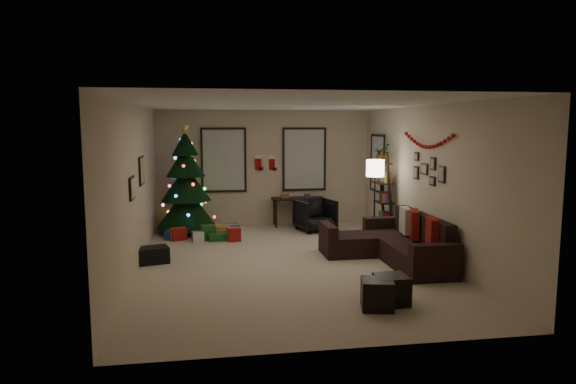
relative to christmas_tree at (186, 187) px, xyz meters
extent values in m
plane|color=#C8B397|center=(1.79, -2.80, -1.01)|extent=(7.00, 7.00, 0.00)
plane|color=white|center=(1.79, -2.80, 1.69)|extent=(7.00, 7.00, 0.00)
plane|color=beige|center=(1.79, 0.70, 0.34)|extent=(5.00, 0.00, 5.00)
plane|color=beige|center=(1.79, -6.30, 0.34)|extent=(5.00, 0.00, 5.00)
plane|color=beige|center=(-0.71, -2.80, 0.34)|extent=(0.00, 7.00, 7.00)
plane|color=beige|center=(4.29, -2.80, 0.34)|extent=(0.00, 7.00, 7.00)
cube|color=#728CB2|center=(0.84, 0.67, 0.54)|extent=(0.94, 0.02, 1.35)
cube|color=beige|center=(0.84, 0.67, 0.54)|extent=(0.94, 0.03, 1.35)
cube|color=#728CB2|center=(2.74, 0.67, 0.54)|extent=(0.94, 0.02, 1.35)
cube|color=beige|center=(2.74, 0.67, 0.54)|extent=(0.94, 0.03, 1.35)
cube|color=#728CB2|center=(4.26, -0.25, 0.49)|extent=(0.05, 0.27, 1.17)
cube|color=beige|center=(4.26, -0.25, 0.49)|extent=(0.05, 0.45, 1.17)
cylinder|color=black|center=(0.00, 0.00, -0.86)|extent=(0.10, 0.10, 0.29)
cone|color=black|center=(0.00, 0.00, -0.43)|extent=(1.31, 1.31, 0.91)
cone|color=black|center=(0.00, 0.00, 0.10)|extent=(1.08, 1.08, 0.77)
cone|color=black|center=(0.00, 0.00, 0.58)|extent=(0.85, 0.85, 0.67)
cone|color=black|center=(0.00, 0.00, 0.96)|extent=(0.58, 0.58, 0.53)
cylinder|color=maroon|center=(0.00, 0.00, -0.99)|extent=(1.06, 1.06, 0.04)
cube|color=gold|center=(0.74, -0.45, -0.90)|extent=(0.35, 0.28, 0.22)
cube|color=#14591E|center=(0.44, -0.75, -0.86)|extent=(0.28, 0.25, 0.30)
cube|color=navy|center=(0.99, -0.15, -0.92)|extent=(0.25, 0.30, 0.18)
cube|color=maroon|center=(-0.16, -0.70, -0.88)|extent=(0.30, 0.22, 0.25)
cube|color=silver|center=(0.24, -0.90, -0.91)|extent=(0.22, 0.22, 0.20)
cube|color=gold|center=(-0.26, -0.25, -0.87)|extent=(0.26, 0.26, 0.28)
cube|color=#14591E|center=(0.64, -0.85, -0.93)|extent=(0.40, 0.30, 0.15)
cube|color=navy|center=(-0.24, -0.60, -0.92)|extent=(0.32, 0.32, 0.18)
cube|color=maroon|center=(0.97, -0.96, -0.87)|extent=(0.25, 0.27, 0.28)
cube|color=black|center=(3.82, -3.07, -0.82)|extent=(0.79, 2.10, 0.37)
cube|color=black|center=(4.12, -3.07, -0.41)|extent=(0.20, 2.10, 0.46)
cube|color=black|center=(3.82, -4.22, -0.72)|extent=(0.79, 0.20, 0.58)
cube|color=black|center=(3.82, -1.92, -0.72)|extent=(0.79, 0.20, 0.58)
cube|color=black|center=(3.06, -2.41, -0.82)|extent=(0.74, 0.79, 0.37)
cube|color=black|center=(2.60, -2.41, -0.72)|extent=(0.18, 0.79, 0.58)
cube|color=maroon|center=(4.00, -3.69, -0.37)|extent=(0.23, 0.49, 0.47)
cube|color=maroon|center=(4.00, -2.98, -0.37)|extent=(0.28, 0.51, 0.49)
cube|color=#BBAB97|center=(4.00, -2.58, -0.38)|extent=(0.20, 0.48, 0.47)
cube|color=black|center=(2.58, -5.20, -0.81)|extent=(0.48, 0.48, 0.38)
cube|color=black|center=(2.82, -5.05, -0.81)|extent=(0.41, 0.41, 0.39)
cube|color=black|center=(2.55, 0.42, -0.36)|extent=(1.23, 0.44, 0.04)
cylinder|color=black|center=(2.01, 0.24, -0.70)|extent=(0.04, 0.04, 0.62)
cylinder|color=black|center=(2.01, 0.60, -0.70)|extent=(0.04, 0.04, 0.62)
cylinder|color=black|center=(3.10, 0.24, -0.70)|extent=(0.04, 0.04, 0.62)
cylinder|color=black|center=(3.10, 0.60, -0.70)|extent=(0.04, 0.04, 0.62)
imported|color=black|center=(2.83, -0.23, -0.64)|extent=(0.85, 0.82, 0.72)
cube|color=black|center=(4.11, -1.45, -0.09)|extent=(0.05, 0.05, 1.83)
cube|color=black|center=(4.11, -0.96, -0.09)|extent=(0.05, 0.05, 1.83)
cube|color=black|center=(4.08, -1.20, -0.65)|extent=(0.30, 0.51, 0.03)
cube|color=black|center=(4.08, -1.20, -0.24)|extent=(0.30, 0.51, 0.03)
cube|color=black|center=(4.08, -1.20, 0.16)|extent=(0.30, 0.51, 0.03)
cube|color=black|center=(4.08, -1.20, 0.57)|extent=(0.30, 0.51, 0.03)
imported|color=#4C4C4C|center=(4.09, -0.93, 0.82)|extent=(0.61, 0.62, 0.52)
cylinder|color=black|center=(3.74, -1.58, -0.99)|extent=(0.29, 0.29, 0.03)
cylinder|color=black|center=(3.74, -1.58, -0.27)|extent=(0.03, 0.03, 1.41)
cylinder|color=white|center=(3.74, -1.58, 0.50)|extent=(0.35, 0.35, 0.33)
cube|color=black|center=(-0.69, -2.01, 0.55)|extent=(0.04, 0.60, 0.50)
cube|color=tan|center=(-0.69, -2.01, 0.55)|extent=(0.01, 0.54, 0.45)
cube|color=black|center=(-0.69, -3.28, 0.40)|extent=(0.04, 0.45, 0.35)
cube|color=beige|center=(-0.69, -3.28, 0.40)|extent=(0.01, 0.41, 0.31)
cube|color=black|center=(4.27, -3.40, 0.54)|extent=(0.03, 0.22, 0.28)
cube|color=black|center=(4.27, -3.05, 0.69)|extent=(0.03, 0.18, 0.22)
cube|color=black|center=(4.27, -3.05, 0.39)|extent=(0.03, 0.20, 0.16)
cube|color=black|center=(4.27, -2.70, 0.57)|extent=(0.03, 0.26, 0.20)
cube|color=black|center=(4.27, -2.35, 0.47)|extent=(0.03, 0.18, 0.24)
cube|color=black|center=(4.27, -2.35, 0.77)|extent=(0.03, 0.16, 0.16)
cube|color=#990F0C|center=(1.64, 0.66, 0.46)|extent=(0.14, 0.04, 0.30)
cube|color=white|center=(1.64, 0.66, 0.61)|extent=(0.16, 0.05, 0.08)
cube|color=#990F0C|center=(1.71, 0.66, 0.33)|extent=(0.10, 0.04, 0.08)
cube|color=#990F0C|center=(1.97, 0.71, 0.44)|extent=(0.14, 0.04, 0.30)
cube|color=white|center=(1.97, 0.71, 0.59)|extent=(0.16, 0.05, 0.08)
cube|color=#990F0C|center=(2.04, 0.71, 0.31)|extent=(0.10, 0.04, 0.08)
cube|color=black|center=(-0.52, -2.45, -0.87)|extent=(0.63, 0.50, 0.28)
camera|label=1|loc=(0.43, -11.33, 1.35)|focal=32.10mm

